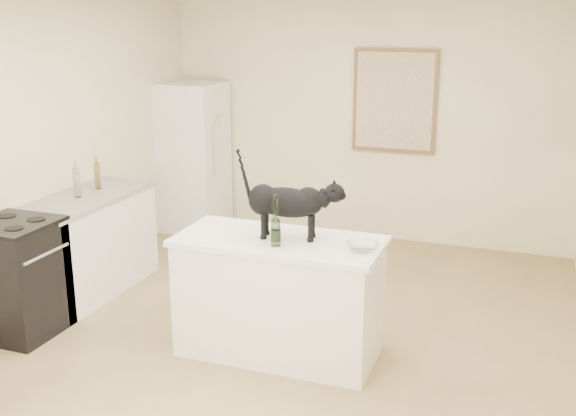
{
  "coord_description": "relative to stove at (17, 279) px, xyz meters",
  "views": [
    {
      "loc": [
        1.79,
        -4.59,
        2.48
      ],
      "look_at": [
        0.15,
        -0.15,
        1.12
      ],
      "focal_mm": 43.04,
      "sensor_mm": 36.0,
      "label": 1
    }
  ],
  "objects": [
    {
      "name": "left_countertop",
      "position": [
        0.0,
        0.9,
        0.43
      ],
      "size": [
        0.62,
        1.44,
        0.04
      ],
      "primitive_type": "cube",
      "color": "gray",
      "rests_on": "left_cabinets"
    },
    {
      "name": "island_top",
      "position": [
        2.05,
        0.4,
        0.43
      ],
      "size": [
        1.5,
        0.7,
        0.04
      ],
      "primitive_type": "cube",
      "color": "white",
      "rests_on": "island_base"
    },
    {
      "name": "artwork_canvas",
      "position": [
        2.25,
        3.3,
        1.1
      ],
      "size": [
        0.82,
        0.0,
        1.02
      ],
      "primitive_type": "cube",
      "color": "beige",
      "rests_on": "wall_back"
    },
    {
      "name": "black_cat",
      "position": [
        2.1,
        0.43,
        0.69
      ],
      "size": [
        0.71,
        0.32,
        0.48
      ],
      "primitive_type": null,
      "rotation": [
        0.0,
        0.0,
        0.17
      ],
      "color": "black",
      "rests_on": "island_top"
    },
    {
      "name": "glass_bowl",
      "position": [
        2.68,
        0.35,
        0.48
      ],
      "size": [
        0.27,
        0.27,
        0.05
      ],
      "primitive_type": "imported",
      "rotation": [
        0.0,
        0.0,
        0.24
      ],
      "color": "white",
      "rests_on": "island_top"
    },
    {
      "name": "stove",
      "position": [
        0.0,
        0.0,
        0.0
      ],
      "size": [
        0.6,
        0.6,
        0.9
      ],
      "primitive_type": "cube",
      "color": "black",
      "rests_on": "floor"
    },
    {
      "name": "wall_front",
      "position": [
        1.95,
        -2.15,
        0.85
      ],
      "size": [
        4.5,
        0.0,
        4.5
      ],
      "primitive_type": "plane",
      "rotation": [
        -1.57,
        0.0,
        0.0
      ],
      "color": "#FFF7C5",
      "rests_on": "ground"
    },
    {
      "name": "wall_left",
      "position": [
        -0.3,
        0.6,
        0.85
      ],
      "size": [
        0.0,
        5.5,
        5.5
      ],
      "primitive_type": "plane",
      "rotation": [
        1.57,
        0.0,
        1.57
      ],
      "color": "#FFF7C5",
      "rests_on": "ground"
    },
    {
      "name": "floor",
      "position": [
        1.95,
        0.6,
        -0.45
      ],
      "size": [
        5.5,
        5.5,
        0.0
      ],
      "primitive_type": "plane",
      "color": "tan",
      "rests_on": "ground"
    },
    {
      "name": "left_cabinets",
      "position": [
        0.0,
        0.9,
        -0.02
      ],
      "size": [
        0.6,
        1.4,
        0.86
      ],
      "primitive_type": "cube",
      "color": "white",
      "rests_on": "floor"
    },
    {
      "name": "wall_back",
      "position": [
        1.95,
        3.35,
        0.85
      ],
      "size": [
        4.5,
        0.0,
        4.5
      ],
      "primitive_type": "plane",
      "rotation": [
        1.57,
        0.0,
        0.0
      ],
      "color": "#FFF7C5",
      "rests_on": "ground"
    },
    {
      "name": "wine_bottle",
      "position": [
        2.09,
        0.24,
        0.61
      ],
      "size": [
        0.07,
        0.07,
        0.32
      ],
      "primitive_type": "cylinder",
      "rotation": [
        0.0,
        0.0,
        -0.04
      ],
      "color": "#275B24",
      "rests_on": "island_top"
    },
    {
      "name": "island_base",
      "position": [
        2.05,
        0.4,
        -0.02
      ],
      "size": [
        1.44,
        0.67,
        0.86
      ],
      "primitive_type": "cube",
      "color": "white",
      "rests_on": "floor"
    },
    {
      "name": "fridge_paper",
      "position": [
        0.34,
        2.93,
        0.84
      ],
      "size": [
        0.01,
        0.13,
        0.17
      ],
      "primitive_type": "cube",
      "rotation": [
        0.0,
        0.0,
        -0.01
      ],
      "color": "beige",
      "rests_on": "fridge"
    },
    {
      "name": "fridge",
      "position": [
        0.0,
        2.95,
        0.4
      ],
      "size": [
        0.68,
        0.68,
        1.7
      ],
      "primitive_type": "cube",
      "color": "white",
      "rests_on": "floor"
    },
    {
      "name": "artwork_frame",
      "position": [
        2.25,
        3.32,
        1.1
      ],
      "size": [
        0.9,
        0.03,
        1.1
      ],
      "primitive_type": "cube",
      "color": "brown",
      "rests_on": "wall_back"
    },
    {
      "name": "counter_bottle_cluster",
      "position": [
        -0.02,
        1.0,
        0.58
      ],
      "size": [
        0.07,
        0.38,
        0.26
      ],
      "color": "#9AA599",
      "rests_on": "left_countertop"
    }
  ]
}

